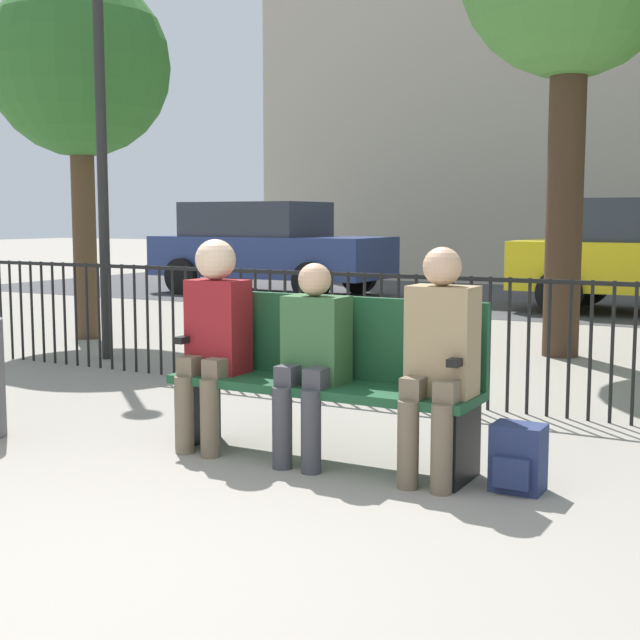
% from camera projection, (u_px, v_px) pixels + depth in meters
% --- Properties ---
extents(ground_plane, '(80.00, 80.00, 0.00)m').
position_uv_depth(ground_plane, '(88.00, 576.00, 3.40)').
color(ground_plane, gray).
extents(park_bench, '(1.80, 0.45, 0.92)m').
position_uv_depth(park_bench, '(327.00, 372.00, 5.01)').
color(park_bench, '#194728').
rests_on(park_bench, ground).
extents(seated_person_0, '(0.34, 0.39, 1.24)m').
position_uv_depth(seated_person_0, '(214.00, 330.00, 5.21)').
color(seated_person_0, brown).
rests_on(seated_person_0, ground).
extents(seated_person_1, '(0.34, 0.39, 1.12)m').
position_uv_depth(seated_person_1, '(312.00, 353.00, 4.89)').
color(seated_person_1, '#3D3D42').
rests_on(seated_person_1, ground).
extents(seated_person_2, '(0.34, 0.39, 1.22)m').
position_uv_depth(seated_person_2, '(439.00, 353.00, 4.54)').
color(seated_person_2, brown).
rests_on(seated_person_2, ground).
extents(backpack, '(0.25, 0.23, 0.34)m').
position_uv_depth(backpack, '(518.00, 459.00, 4.44)').
color(backpack, navy).
rests_on(backpack, ground).
extents(fence_railing, '(9.01, 0.03, 0.95)m').
position_uv_depth(fence_railing, '(434.00, 328.00, 6.46)').
color(fence_railing, black).
rests_on(fence_railing, ground).
extents(tree_1, '(1.98, 1.98, 4.00)m').
position_uv_depth(tree_1, '(79.00, 69.00, 9.71)').
color(tree_1, '#4C3823').
rests_on(tree_1, ground).
extents(lamp_post, '(0.28, 0.28, 3.91)m').
position_uv_depth(lamp_post, '(100.00, 88.00, 8.31)').
color(lamp_post, black).
rests_on(lamp_post, ground).
extents(street_surface, '(24.00, 6.00, 0.01)m').
position_uv_depth(street_surface, '(635.00, 305.00, 13.84)').
color(street_surface, '#3D3D3F').
rests_on(street_surface, ground).
extents(parked_car_1, '(4.20, 1.94, 1.62)m').
position_uv_depth(parked_car_1, '(267.00, 246.00, 15.75)').
color(parked_car_1, navy).
rests_on(parked_car_1, ground).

